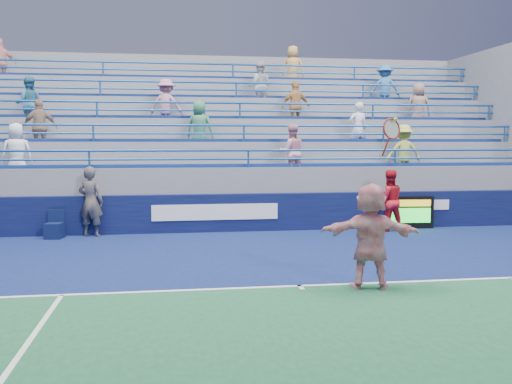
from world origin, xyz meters
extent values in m
plane|color=#333538|center=(0.00, 0.00, 0.00)|extent=(120.00, 120.00, 0.00)
cube|color=#0E174A|center=(0.00, 2.20, 0.01)|extent=(18.00, 8.40, 0.02)
cube|color=white|center=(0.00, 0.00, 0.02)|extent=(11.00, 0.10, 0.01)
cube|color=white|center=(0.00, -0.10, 0.02)|extent=(0.08, 0.30, 0.01)
cube|color=#090E34|center=(0.00, 6.50, 0.55)|extent=(18.00, 0.30, 1.10)
cube|color=white|center=(-1.00, 6.34, 0.60)|extent=(3.60, 0.02, 0.45)
cube|color=white|center=(5.20, 6.34, 0.70)|extent=(1.80, 0.02, 0.30)
cube|color=slate|center=(0.00, 9.45, 0.55)|extent=(18.00, 5.60, 1.10)
cube|color=slate|center=(0.00, 9.45, 0.93)|extent=(18.00, 5.60, 1.85)
cube|color=navy|center=(0.00, 7.10, 1.90)|extent=(17.40, 0.45, 0.10)
cylinder|color=#1C529C|center=(0.00, 6.70, 2.35)|extent=(18.00, 0.07, 0.07)
cube|color=slate|center=(0.00, 9.95, 1.30)|extent=(18.00, 4.60, 2.60)
cube|color=navy|center=(0.00, 8.10, 2.65)|extent=(17.40, 0.45, 0.10)
cylinder|color=#1C529C|center=(0.00, 7.70, 3.10)|extent=(18.00, 0.07, 0.07)
cube|color=slate|center=(0.00, 10.45, 1.68)|extent=(18.00, 3.60, 3.35)
cube|color=navy|center=(0.00, 9.10, 3.40)|extent=(17.40, 0.45, 0.10)
cylinder|color=#1C529C|center=(0.00, 8.70, 3.85)|extent=(18.00, 0.07, 0.07)
cube|color=slate|center=(0.00, 10.95, 2.05)|extent=(18.00, 2.60, 4.10)
cube|color=navy|center=(0.00, 10.10, 4.15)|extent=(17.40, 0.45, 0.10)
cylinder|color=#1C529C|center=(0.00, 9.70, 4.60)|extent=(18.00, 0.07, 0.07)
cube|color=slate|center=(0.00, 11.45, 2.42)|extent=(18.00, 1.60, 4.85)
cube|color=navy|center=(0.00, 11.10, 4.90)|extent=(17.40, 0.45, 0.10)
cylinder|color=#1C529C|center=(0.00, 10.70, 5.35)|extent=(18.00, 0.07, 0.07)
imported|color=#B9C64D|center=(4.94, 7.10, 2.28)|extent=(1.15, 0.72, 1.70)
imported|color=#8F6F5F|center=(6.30, 9.10, 3.78)|extent=(0.94, 0.73, 1.70)
imported|color=tan|center=(1.94, 9.10, 3.78)|extent=(1.05, 0.58, 1.70)
imported|color=silver|center=(0.86, 10.10, 4.53)|extent=(0.92, 0.77, 1.70)
imported|color=pink|center=(1.37, 7.10, 2.28)|extent=(0.85, 0.67, 1.70)
imported|color=#377955|center=(-1.34, 8.10, 3.03)|extent=(0.95, 0.75, 1.70)
imported|color=teal|center=(5.45, 10.10, 4.53)|extent=(1.22, 0.88, 1.70)
imported|color=white|center=(-6.53, 7.10, 2.28)|extent=(0.95, 0.75, 1.70)
imported|color=tan|center=(2.27, 11.10, 5.28)|extent=(0.95, 0.75, 1.70)
imported|color=silver|center=(3.79, 8.10, 3.03)|extent=(0.67, 0.49, 1.70)
imported|color=#9A7A66|center=(-6.09, 8.10, 3.03)|extent=(1.07, 0.68, 1.70)
imported|color=teal|center=(-6.62, 9.10, 3.78)|extent=(0.88, 0.71, 1.70)
imported|color=pink|center=(-7.94, 11.10, 5.28)|extent=(1.07, 0.67, 1.70)
imported|color=#BD7A97|center=(-2.36, 9.10, 3.78)|extent=(1.22, 0.89, 1.70)
cube|color=black|center=(4.81, 6.25, 0.49)|extent=(1.42, 0.27, 0.98)
cube|color=gold|center=(4.81, 6.16, 0.78)|extent=(1.20, 0.02, 0.20)
cube|color=#19E533|center=(4.81, 6.16, 0.42)|extent=(1.20, 0.02, 0.44)
cube|color=#0C173C|center=(-5.36, 5.95, 0.22)|extent=(0.49, 0.49, 0.43)
cube|color=#0C173C|center=(-5.36, 6.14, 0.60)|extent=(0.43, 0.12, 0.34)
imported|color=white|center=(1.21, -0.27, 0.94)|extent=(1.82, 0.95, 1.88)
torus|color=maroon|center=(1.56, -0.27, 2.82)|extent=(0.39, 0.22, 0.38)
cylinder|color=maroon|center=(1.46, -0.27, 2.51)|extent=(0.08, 0.21, 0.34)
sphere|color=yellow|center=(1.61, -0.32, 2.98)|extent=(0.07, 0.07, 0.07)
imported|color=#131536|center=(-4.43, 6.23, 0.97)|extent=(0.82, 0.67, 1.93)
imported|color=red|center=(4.01, 5.89, 0.90)|extent=(0.90, 0.72, 1.80)
camera|label=1|loc=(-2.27, -9.78, 2.59)|focal=40.00mm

